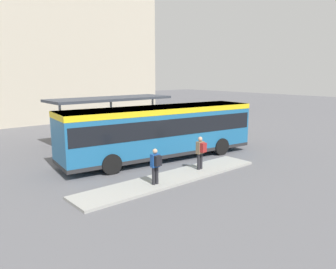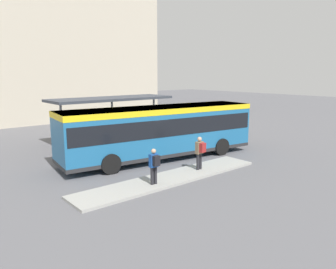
{
  "view_description": "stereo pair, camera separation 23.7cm",
  "coord_description": "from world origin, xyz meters",
  "px_view_note": "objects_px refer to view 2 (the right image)",
  "views": [
    {
      "loc": [
        -11.78,
        -14.4,
        4.93
      ],
      "look_at": [
        0.58,
        0.0,
        1.37
      ],
      "focal_mm": 35.0,
      "sensor_mm": 36.0,
      "label": 1
    },
    {
      "loc": [
        -11.6,
        -14.55,
        4.93
      ],
      "look_at": [
        0.58,
        0.0,
        1.37
      ],
      "focal_mm": 35.0,
      "sensor_mm": 36.0,
      "label": 2
    }
  ],
  "objects_px": {
    "city_bus": "(160,129)",
    "bicycle_blue": "(223,130)",
    "bicycle_yellow": "(230,132)",
    "pedestrian_companion": "(200,151)",
    "pedestrian_waiting": "(154,164)"
  },
  "relations": [
    {
      "from": "pedestrian_waiting",
      "to": "pedestrian_companion",
      "type": "relative_size",
      "value": 0.95
    },
    {
      "from": "pedestrian_companion",
      "to": "bicycle_blue",
      "type": "distance_m",
      "value": 10.57
    },
    {
      "from": "bicycle_blue",
      "to": "pedestrian_companion",
      "type": "bearing_deg",
      "value": -49.49
    },
    {
      "from": "pedestrian_waiting",
      "to": "bicycle_yellow",
      "type": "height_order",
      "value": "pedestrian_waiting"
    },
    {
      "from": "pedestrian_waiting",
      "to": "bicycle_blue",
      "type": "distance_m",
      "value": 13.43
    },
    {
      "from": "pedestrian_waiting",
      "to": "pedestrian_companion",
      "type": "height_order",
      "value": "pedestrian_companion"
    },
    {
      "from": "pedestrian_waiting",
      "to": "bicycle_blue",
      "type": "relative_size",
      "value": 0.9
    },
    {
      "from": "pedestrian_waiting",
      "to": "bicycle_yellow",
      "type": "relative_size",
      "value": 0.97
    },
    {
      "from": "city_bus",
      "to": "bicycle_yellow",
      "type": "distance_m",
      "value": 9.0
    },
    {
      "from": "city_bus",
      "to": "bicycle_blue",
      "type": "xyz_separation_m",
      "value": [
        8.6,
        2.65,
        -1.4
      ]
    },
    {
      "from": "city_bus",
      "to": "pedestrian_waiting",
      "type": "relative_size",
      "value": 7.45
    },
    {
      "from": "bicycle_blue",
      "to": "city_bus",
      "type": "bearing_deg",
      "value": -66.78
    },
    {
      "from": "pedestrian_companion",
      "to": "bicycle_yellow",
      "type": "height_order",
      "value": "pedestrian_companion"
    },
    {
      "from": "city_bus",
      "to": "pedestrian_companion",
      "type": "distance_m",
      "value": 3.39
    },
    {
      "from": "pedestrian_companion",
      "to": "bicycle_yellow",
      "type": "xyz_separation_m",
      "value": [
        8.78,
        5.25,
        -0.73
      ]
    }
  ]
}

